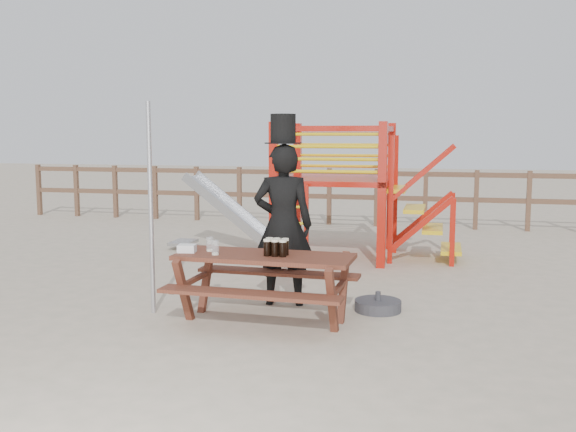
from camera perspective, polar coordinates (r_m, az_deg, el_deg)
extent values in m
plane|color=#C3AF97|center=(6.90, -2.44, -8.89)|extent=(60.00, 60.00, 0.00)
cube|color=brown|center=(13.52, 5.79, 3.81)|extent=(15.00, 0.06, 0.10)
cube|color=brown|center=(13.56, 5.76, 1.69)|extent=(15.00, 0.06, 0.10)
cube|color=brown|center=(16.36, -21.26, 2.19)|extent=(0.09, 0.09, 1.20)
cube|color=brown|center=(15.81, -18.28, 2.16)|extent=(0.09, 0.09, 1.20)
cube|color=brown|center=(15.31, -15.10, 2.11)|extent=(0.09, 0.09, 1.20)
cube|color=brown|center=(14.85, -11.71, 2.06)|extent=(0.09, 0.09, 1.20)
cube|color=brown|center=(14.45, -8.12, 2.00)|extent=(0.09, 0.09, 1.20)
cube|color=brown|center=(14.11, -4.34, 1.93)|extent=(0.09, 0.09, 1.20)
cube|color=brown|center=(13.84, -0.40, 1.84)|extent=(0.09, 0.09, 1.20)
cube|color=brown|center=(13.63, 3.68, 1.74)|extent=(0.09, 0.09, 1.20)
cube|color=brown|center=(13.50, 7.87, 1.63)|extent=(0.09, 0.09, 1.20)
cube|color=brown|center=(13.43, 12.12, 1.51)|extent=(0.09, 0.09, 1.20)
cube|color=brown|center=(13.45, 16.38, 1.38)|extent=(0.09, 0.09, 1.20)
cube|color=brown|center=(13.53, 20.61, 1.24)|extent=(0.09, 0.09, 1.20)
cube|color=#B8180C|center=(9.52, -1.28, 2.05)|extent=(0.12, 0.12, 2.10)
cube|color=#B8180C|center=(9.24, 8.35, 1.82)|extent=(0.12, 0.12, 2.10)
cube|color=#B8180C|center=(11.07, 0.85, 2.80)|extent=(0.12, 0.12, 2.10)
cube|color=#B8180C|center=(10.83, 9.14, 2.60)|extent=(0.12, 0.12, 2.10)
cube|color=#B8180C|center=(10.12, 4.27, 3.20)|extent=(1.72, 1.72, 0.08)
cube|color=#B8180C|center=(9.31, 3.51, 7.77)|extent=(1.60, 0.08, 0.08)
cube|color=#B8180C|center=(10.89, 5.01, 7.70)|extent=(1.60, 0.08, 0.08)
cube|color=#B8180C|center=(10.26, -0.13, 7.75)|extent=(0.08, 1.60, 0.08)
cube|color=#B8180C|center=(10.00, 8.89, 7.67)|extent=(0.08, 1.60, 0.08)
cylinder|color=yellow|center=(9.33, 3.48, 3.96)|extent=(1.50, 0.05, 0.05)
cylinder|color=yellow|center=(10.90, 4.97, 4.44)|extent=(1.50, 0.05, 0.05)
cylinder|color=yellow|center=(9.32, 3.49, 5.07)|extent=(1.50, 0.05, 0.05)
cylinder|color=yellow|center=(10.89, 4.98, 5.38)|extent=(1.50, 0.05, 0.05)
cylinder|color=yellow|center=(9.31, 3.50, 6.17)|extent=(1.50, 0.05, 0.05)
cylinder|color=yellow|center=(10.89, 4.99, 6.33)|extent=(1.50, 0.05, 0.05)
cylinder|color=yellow|center=(9.31, 3.51, 7.28)|extent=(1.50, 0.05, 0.05)
cylinder|color=yellow|center=(10.89, 5.00, 7.27)|extent=(1.50, 0.05, 0.05)
cube|color=#B8180C|center=(9.39, -0.50, -0.79)|extent=(0.06, 0.06, 1.20)
cube|color=#B8180C|center=(9.31, 1.64, -0.86)|extent=(0.06, 0.06, 1.20)
cylinder|color=yellow|center=(9.42, 0.56, -3.53)|extent=(0.36, 0.04, 0.04)
cylinder|color=yellow|center=(9.38, 0.56, -2.09)|extent=(0.36, 0.04, 0.04)
cylinder|color=yellow|center=(9.34, 0.57, -0.64)|extent=(0.36, 0.04, 0.04)
cylinder|color=yellow|center=(9.31, 0.57, 0.82)|extent=(0.36, 0.04, 0.04)
cylinder|color=yellow|center=(9.29, 0.57, 2.29)|extent=(0.36, 0.04, 0.04)
cube|color=yellow|center=(10.02, 9.64, 2.39)|extent=(0.30, 0.90, 0.06)
cube|color=yellow|center=(10.04, 11.20, 0.64)|extent=(0.30, 0.90, 0.06)
cube|color=yellow|center=(10.07, 12.74, -1.11)|extent=(0.30, 0.90, 0.06)
cube|color=yellow|center=(10.12, 14.28, -2.83)|extent=(0.30, 0.90, 0.06)
cube|color=#B8180C|center=(9.61, 11.76, -0.75)|extent=(0.95, 0.08, 0.86)
cube|color=#B8180C|center=(10.50, 11.93, -0.08)|extent=(0.95, 0.08, 0.86)
cube|color=#AEB0B5|center=(10.59, -4.87, 0.22)|extent=(1.53, 0.55, 1.21)
cube|color=#AEB0B5|center=(10.33, -5.34, 0.26)|extent=(1.58, 0.04, 1.28)
cube|color=#AEB0B5|center=(10.84, -4.42, 0.61)|extent=(1.58, 0.04, 1.28)
cube|color=#AEB0B5|center=(10.98, -9.30, -2.33)|extent=(0.35, 0.55, 0.05)
cube|color=brown|center=(6.57, -2.11, -3.64)|extent=(1.83, 0.74, 0.05)
cube|color=brown|center=(6.17, -3.51, -6.96)|extent=(1.81, 0.31, 0.04)
cube|color=brown|center=(7.09, -0.89, -5.05)|extent=(1.81, 0.31, 0.04)
cube|color=brown|center=(6.91, -8.22, -6.15)|extent=(0.11, 1.09, 0.65)
cube|color=brown|center=(6.46, 4.46, -7.05)|extent=(0.11, 1.09, 0.65)
imported|color=black|center=(7.19, -0.43, -0.80)|extent=(0.73, 0.54, 1.82)
cube|color=#0B8110|center=(7.31, -0.34, 1.05)|extent=(0.07, 0.03, 0.42)
cylinder|color=black|center=(7.12, -0.44, 6.50)|extent=(0.41, 0.41, 0.01)
cylinder|color=black|center=(7.12, -0.44, 7.82)|extent=(0.28, 0.28, 0.32)
cube|color=white|center=(7.26, -0.35, 8.68)|extent=(0.14, 0.03, 0.04)
cylinder|color=#B2B2B7|center=(6.96, -12.10, 0.61)|extent=(0.05, 0.05, 2.26)
cylinder|color=#37373C|center=(7.15, 7.99, -7.89)|extent=(0.51, 0.51, 0.12)
cylinder|color=#37373C|center=(7.12, 8.01, -7.05)|extent=(0.06, 0.06, 0.10)
cube|color=white|center=(6.76, -8.97, -2.86)|extent=(0.20, 0.17, 0.08)
cylinder|color=black|center=(6.47, -1.86, -2.92)|extent=(0.07, 0.07, 0.15)
cylinder|color=#F5EAC8|center=(6.46, -1.86, -2.17)|extent=(0.08, 0.08, 0.02)
cylinder|color=black|center=(6.45, -1.17, -2.96)|extent=(0.07, 0.07, 0.15)
cylinder|color=#F5EAC8|center=(6.43, -1.17, -2.20)|extent=(0.08, 0.08, 0.02)
cylinder|color=black|center=(6.43, -0.47, -2.99)|extent=(0.07, 0.07, 0.15)
cylinder|color=#F5EAC8|center=(6.41, -0.48, -2.23)|extent=(0.08, 0.08, 0.02)
cylinder|color=black|center=(6.57, -1.65, -2.77)|extent=(0.07, 0.07, 0.15)
cylinder|color=#F5EAC8|center=(6.55, -1.65, -2.03)|extent=(0.08, 0.08, 0.02)
cylinder|color=black|center=(6.54, -1.00, -2.81)|extent=(0.07, 0.07, 0.15)
cylinder|color=#F5EAC8|center=(6.52, -1.00, -2.07)|extent=(0.08, 0.08, 0.02)
cylinder|color=black|center=(6.51, -0.26, -2.85)|extent=(0.07, 0.07, 0.15)
cylinder|color=#F5EAC8|center=(6.50, -0.26, -2.10)|extent=(0.08, 0.08, 0.02)
cylinder|color=silver|center=(6.57, -6.49, -2.81)|extent=(0.07, 0.07, 0.15)
cylinder|color=#F5EAC8|center=(6.58, -6.48, -3.36)|extent=(0.07, 0.07, 0.02)
cylinder|color=silver|center=(6.78, -6.96, -2.50)|extent=(0.07, 0.07, 0.15)
cylinder|color=#F5EAC8|center=(6.79, -6.96, -3.04)|extent=(0.07, 0.07, 0.02)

